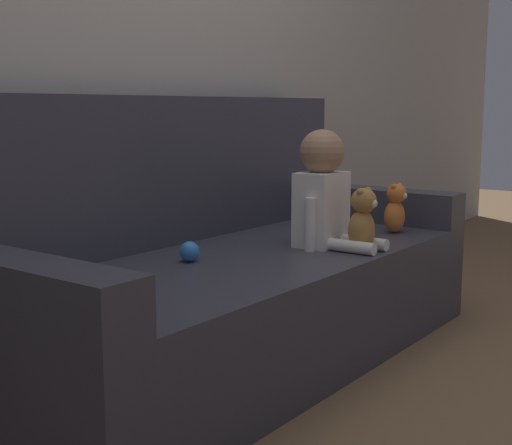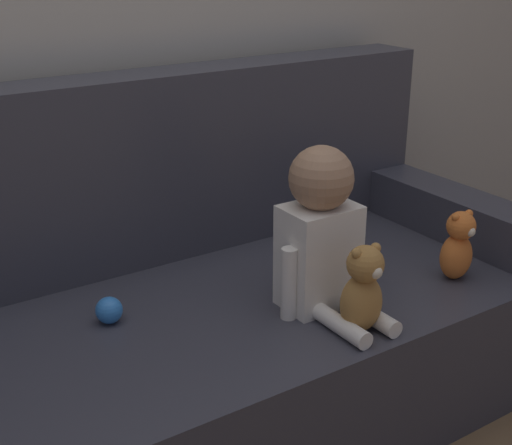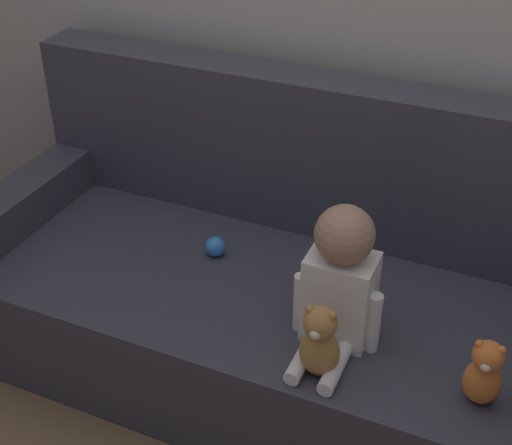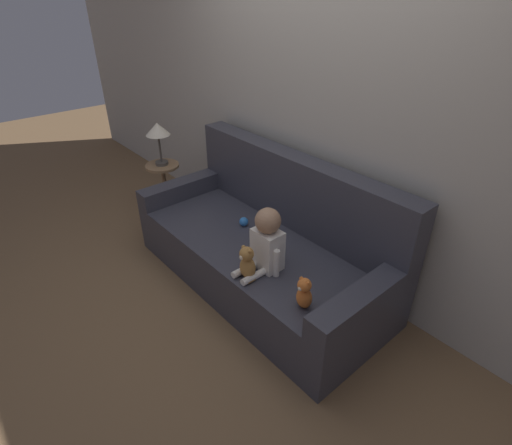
{
  "view_description": "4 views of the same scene",
  "coord_description": "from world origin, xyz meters",
  "px_view_note": "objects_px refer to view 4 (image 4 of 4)",
  "views": [
    {
      "loc": [
        -2.0,
        -1.57,
        0.93
      ],
      "look_at": [
        0.08,
        -0.02,
        0.51
      ],
      "focal_mm": 50.0,
      "sensor_mm": 36.0,
      "label": 1
    },
    {
      "loc": [
        -0.79,
        -1.51,
        1.33
      ],
      "look_at": [
        0.14,
        -0.09,
        0.65
      ],
      "focal_mm": 50.0,
      "sensor_mm": 36.0,
      "label": 2
    },
    {
      "loc": [
        0.72,
        -1.73,
        1.85
      ],
      "look_at": [
        -0.0,
        -0.1,
        0.68
      ],
      "focal_mm": 50.0,
      "sensor_mm": 36.0,
      "label": 3
    },
    {
      "loc": [
        1.87,
        -1.63,
        2.05
      ],
      "look_at": [
        0.11,
        -0.11,
        0.64
      ],
      "focal_mm": 28.0,
      "sensor_mm": 36.0,
      "label": 4
    }
  ],
  "objects_px": {
    "couch": "(266,245)",
    "teddy_bear_brown": "(247,264)",
    "person_baby": "(266,241)",
    "plush_toy_side": "(304,293)",
    "side_table": "(160,147)",
    "toy_ball": "(244,222)"
  },
  "relations": [
    {
      "from": "toy_ball",
      "to": "side_table",
      "type": "xyz_separation_m",
      "value": [
        -1.15,
        -0.06,
        0.3
      ]
    },
    {
      "from": "plush_toy_side",
      "to": "toy_ball",
      "type": "xyz_separation_m",
      "value": [
        -0.94,
        0.31,
        -0.07
      ]
    },
    {
      "from": "person_baby",
      "to": "plush_toy_side",
      "type": "distance_m",
      "value": 0.45
    },
    {
      "from": "person_baby",
      "to": "teddy_bear_brown",
      "type": "bearing_deg",
      "value": -88.98
    },
    {
      "from": "toy_ball",
      "to": "teddy_bear_brown",
      "type": "bearing_deg",
      "value": -37.12
    },
    {
      "from": "couch",
      "to": "person_baby",
      "type": "xyz_separation_m",
      "value": [
        0.29,
        -0.26,
        0.3
      ]
    },
    {
      "from": "person_baby",
      "to": "toy_ball",
      "type": "bearing_deg",
      "value": 156.41
    },
    {
      "from": "plush_toy_side",
      "to": "side_table",
      "type": "relative_size",
      "value": 0.22
    },
    {
      "from": "teddy_bear_brown",
      "to": "side_table",
      "type": "bearing_deg",
      "value": 168.78
    },
    {
      "from": "plush_toy_side",
      "to": "side_table",
      "type": "distance_m",
      "value": 2.12
    },
    {
      "from": "toy_ball",
      "to": "plush_toy_side",
      "type": "bearing_deg",
      "value": -18.4
    },
    {
      "from": "couch",
      "to": "person_baby",
      "type": "distance_m",
      "value": 0.49
    },
    {
      "from": "teddy_bear_brown",
      "to": "side_table",
      "type": "height_order",
      "value": "side_table"
    },
    {
      "from": "person_baby",
      "to": "side_table",
      "type": "distance_m",
      "value": 1.68
    },
    {
      "from": "couch",
      "to": "teddy_bear_brown",
      "type": "height_order",
      "value": "couch"
    },
    {
      "from": "person_baby",
      "to": "teddy_bear_brown",
      "type": "height_order",
      "value": "person_baby"
    },
    {
      "from": "teddy_bear_brown",
      "to": "plush_toy_side",
      "type": "bearing_deg",
      "value": 10.07
    },
    {
      "from": "person_baby",
      "to": "side_table",
      "type": "bearing_deg",
      "value": 174.34
    },
    {
      "from": "toy_ball",
      "to": "side_table",
      "type": "bearing_deg",
      "value": -177.11
    },
    {
      "from": "teddy_bear_brown",
      "to": "plush_toy_side",
      "type": "distance_m",
      "value": 0.43
    },
    {
      "from": "toy_ball",
      "to": "side_table",
      "type": "relative_size",
      "value": 0.07
    },
    {
      "from": "couch",
      "to": "side_table",
      "type": "bearing_deg",
      "value": -176.06
    }
  ]
}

